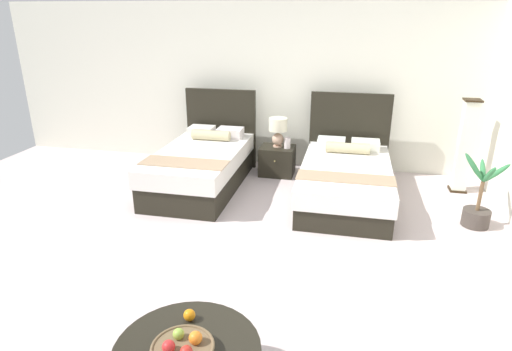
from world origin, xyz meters
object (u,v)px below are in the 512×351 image
nightstand (277,161)px  loose_orange (189,315)px  bed_near_window (202,165)px  vase (287,143)px  fruit_bowl (183,349)px  potted_palm (478,208)px  floor_lamp_corner (465,147)px  table_lamp (278,129)px  bed_near_corner (345,177)px

nightstand → loose_orange: loose_orange is taller
bed_near_window → vase: size_ratio=12.16×
fruit_bowl → potted_palm: 4.01m
vase → floor_lamp_corner: 2.50m
nightstand → fruit_bowl: bearing=-87.7°
table_lamp → loose_orange: 4.12m
bed_near_window → bed_near_corner: bearing=0.3°
vase → loose_orange: size_ratio=2.17×
bed_near_window → vase: bed_near_window is taller
potted_palm → bed_near_corner: bearing=161.3°
loose_orange → fruit_bowl: bearing=-76.2°
vase → potted_palm: 2.77m
loose_orange → bed_near_window: bearing=107.9°
bed_near_window → loose_orange: (1.09, -3.37, 0.15)m
loose_orange → nightstand: bearing=91.4°
vase → loose_orange: 4.06m
bed_near_corner → loose_orange: size_ratio=26.67×
bed_near_corner → table_lamp: bed_near_corner is taller
table_lamp → potted_palm: size_ratio=0.50×
bed_near_corner → nightstand: 1.29m
bed_near_window → potted_palm: (3.62, -0.52, -0.10)m
nightstand → table_lamp: 0.51m
bed_near_window → nightstand: (0.99, 0.72, -0.10)m
bed_near_corner → fruit_bowl: size_ratio=5.53×
table_lamp → fruit_bowl: table_lamp is taller
nightstand → loose_orange: size_ratio=6.54×
bed_near_window → bed_near_corner: size_ratio=0.99×
floor_lamp_corner → bed_near_window: bearing=-170.4°
loose_orange → potted_palm: 3.82m
bed_near_corner → floor_lamp_corner: 1.74m
bed_near_corner → table_lamp: bearing=145.6°
bed_near_window → loose_orange: 3.54m
bed_near_corner → nightstand: bed_near_corner is taller
nightstand → floor_lamp_corner: 2.70m
vase → fruit_bowl: vase is taller
fruit_bowl → loose_orange: fruit_bowl is taller
bed_near_corner → potted_palm: (1.56, -0.53, -0.07)m
bed_near_corner → vase: size_ratio=12.32×
vase → loose_orange: bearing=-90.8°
fruit_bowl → nightstand: bearing=92.3°
nightstand → vase: 0.35m
bed_near_window → vase: 1.35m
nightstand → potted_palm: 2.91m
fruit_bowl → potted_palm: bearing=52.2°
table_lamp → vase: table_lamp is taller
loose_orange → potted_palm: bearing=48.4°
vase → potted_palm: (2.47, -1.20, -0.31)m
nightstand → table_lamp: size_ratio=1.17×
floor_lamp_corner → potted_palm: (-0.03, -1.13, -0.43)m
bed_near_corner → fruit_bowl: bearing=-103.6°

